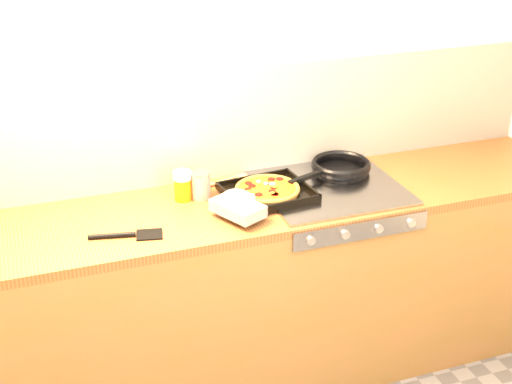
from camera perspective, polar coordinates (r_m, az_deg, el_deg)
name	(u,v)px	position (r m, az deg, el deg)	size (l,w,h in m)	color
room_shell	(211,126)	(3.14, -3.62, 5.31)	(3.20, 3.20, 3.20)	white
counter_run	(233,295)	(3.21, -1.81, -8.21)	(3.20, 0.62, 0.90)	brown
stovetop	(330,188)	(3.13, 5.92, 0.32)	(0.60, 0.56, 0.02)	gray
pizza_on_tray	(259,194)	(2.97, 0.21, -0.19)	(0.47, 0.44, 0.06)	black
frying_pan	(340,167)	(3.26, 6.72, 1.99)	(0.47, 0.35, 0.04)	black
tomato_can	(201,185)	(3.02, -4.44, 0.53)	(0.11, 0.11, 0.12)	#A20D12
juice_glass	(183,185)	(3.01, -5.89, 0.52)	(0.09, 0.09, 0.13)	orange
wooden_spoon	(225,180)	(3.18, -2.47, 0.93)	(0.29, 0.11, 0.02)	#B7834D
black_spatula	(128,235)	(2.77, -10.24, -3.42)	(0.29, 0.11, 0.02)	black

